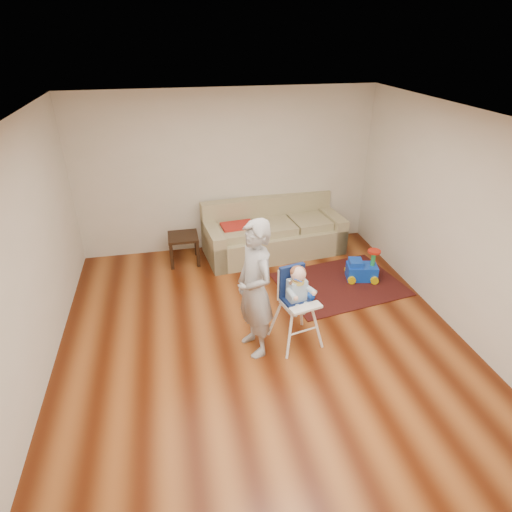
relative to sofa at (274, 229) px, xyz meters
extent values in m
plane|color=#471908|center=(-0.72, -2.30, -0.45)|extent=(5.50, 5.50, 0.00)
cube|color=beige|center=(-0.72, 0.45, 0.90)|extent=(5.00, 0.04, 2.70)
cube|color=beige|center=(-3.22, -2.30, 0.90)|extent=(0.04, 5.50, 2.70)
cube|color=beige|center=(1.78, -2.30, 0.90)|extent=(0.04, 5.50, 2.70)
cube|color=white|center=(-0.72, -2.30, 2.25)|extent=(5.00, 5.50, 0.04)
cube|color=#B2241C|center=(-0.64, -0.05, 0.14)|extent=(0.57, 0.40, 0.04)
cube|color=black|center=(0.74, -1.25, -0.45)|extent=(2.00, 1.63, 0.01)
sphere|color=blue|center=(0.14, -1.60, -0.37)|extent=(0.15, 0.15, 0.15)
cylinder|color=blue|center=(-0.38, -2.49, 0.50)|extent=(0.04, 0.12, 0.01)
imported|color=#939496|center=(-0.84, -2.43, 0.40)|extent=(0.56, 0.71, 1.71)
camera|label=1|loc=(-1.68, -6.46, 3.04)|focal=30.00mm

